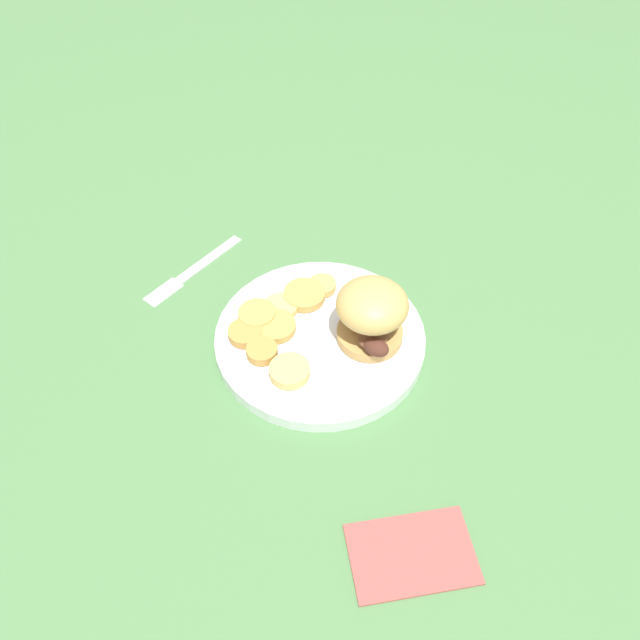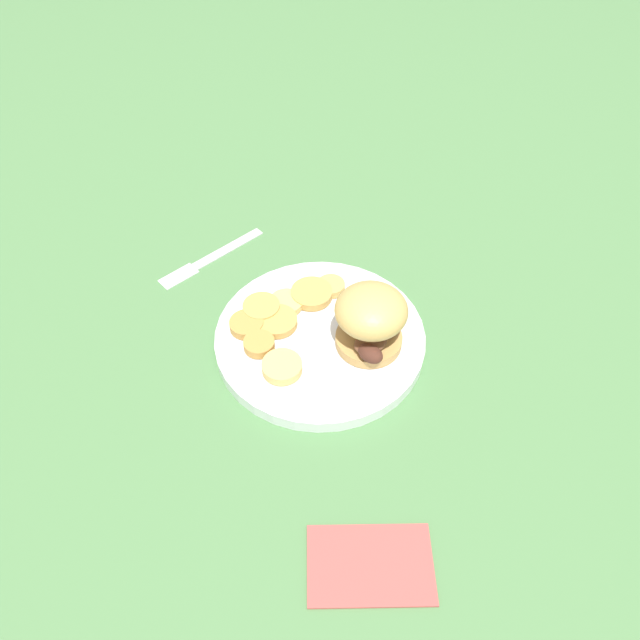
# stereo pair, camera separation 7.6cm
# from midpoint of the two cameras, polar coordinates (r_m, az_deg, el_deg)

# --- Properties ---
(ground_plane) EXTENTS (4.00, 4.00, 0.00)m
(ground_plane) POSITION_cam_midpoint_polar(r_m,az_deg,el_deg) (0.80, -2.74, -2.28)
(ground_plane) COLOR #4C7A47
(dinner_plate) EXTENTS (0.27, 0.27, 0.02)m
(dinner_plate) POSITION_cam_midpoint_polar(r_m,az_deg,el_deg) (0.79, -2.77, -1.78)
(dinner_plate) COLOR white
(dinner_plate) RESTS_ON ground_plane
(sandwich) EXTENTS (0.09, 0.10, 0.08)m
(sandwich) POSITION_cam_midpoint_polar(r_m,az_deg,el_deg) (0.74, 1.82, 0.50)
(sandwich) COLOR tan
(sandwich) RESTS_ON dinner_plate
(potato_round_0) EXTENTS (0.04, 0.04, 0.01)m
(potato_round_0) POSITION_cam_midpoint_polar(r_m,az_deg,el_deg) (0.79, -9.61, -1.33)
(potato_round_0) COLOR #BC8942
(potato_round_0) RESTS_ON dinner_plate
(potato_round_1) EXTENTS (0.04, 0.04, 0.01)m
(potato_round_1) POSITION_cam_midpoint_polar(r_m,az_deg,el_deg) (0.76, -8.19, -3.00)
(potato_round_1) COLOR #BC8942
(potato_round_1) RESTS_ON dinner_plate
(potato_round_2) EXTENTS (0.04, 0.04, 0.01)m
(potato_round_2) POSITION_cam_midpoint_polar(r_m,az_deg,el_deg) (0.81, -6.30, 1.07)
(potato_round_2) COLOR #DBB766
(potato_round_2) RESTS_ON dinner_plate
(potato_round_3) EXTENTS (0.05, 0.05, 0.01)m
(potato_round_3) POSITION_cam_midpoint_polar(r_m,az_deg,el_deg) (0.82, -4.08, 2.16)
(potato_round_3) COLOR tan
(potato_round_3) RESTS_ON dinner_plate
(potato_round_4) EXTENTS (0.05, 0.05, 0.01)m
(potato_round_4) POSITION_cam_midpoint_polar(r_m,az_deg,el_deg) (0.74, -5.76, -4.83)
(potato_round_4) COLOR #DBB766
(potato_round_4) RESTS_ON dinner_plate
(potato_round_5) EXTENTS (0.05, 0.05, 0.01)m
(potato_round_5) POSITION_cam_midpoint_polar(r_m,az_deg,el_deg) (0.79, -6.88, -0.73)
(potato_round_5) COLOR tan
(potato_round_5) RESTS_ON dinner_plate
(potato_round_6) EXTENTS (0.04, 0.04, 0.01)m
(potato_round_6) POSITION_cam_midpoint_polar(r_m,az_deg,el_deg) (0.83, -2.44, 3.03)
(potato_round_6) COLOR tan
(potato_round_6) RESTS_ON dinner_plate
(potato_round_7) EXTENTS (0.05, 0.05, 0.01)m
(potato_round_7) POSITION_cam_midpoint_polar(r_m,az_deg,el_deg) (0.80, -8.49, 0.31)
(potato_round_7) COLOR tan
(potato_round_7) RESTS_ON dinner_plate
(fork) EXTENTS (0.16, 0.11, 0.00)m
(fork) POSITION_cam_midpoint_polar(r_m,az_deg,el_deg) (0.91, -13.87, 4.35)
(fork) COLOR silver
(fork) RESTS_ON ground_plane
(napkin) EXTENTS (0.13, 0.10, 0.01)m
(napkin) POSITION_cam_midpoint_polar(r_m,az_deg,el_deg) (0.66, 4.79, -20.75)
(napkin) COLOR #B24C47
(napkin) RESTS_ON ground_plane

